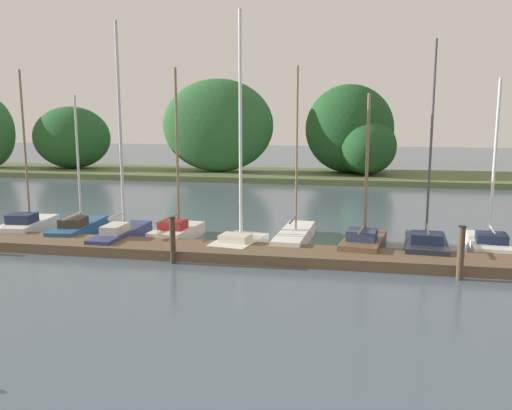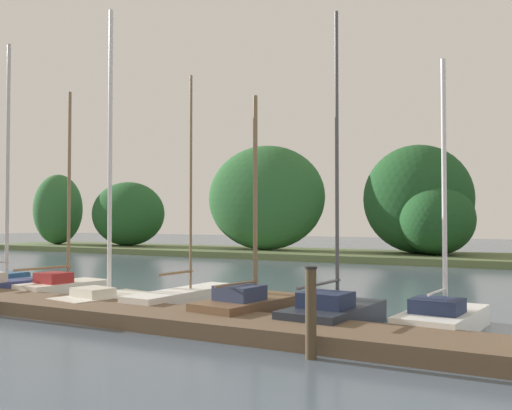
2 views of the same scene
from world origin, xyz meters
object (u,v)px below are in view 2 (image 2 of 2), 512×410
object	(u,v)px
sailboat_8	(444,315)
sailboat_3	(65,285)
sailboat_2	(1,282)
sailboat_4	(106,291)
sailboat_7	(335,311)
mooring_piling_2	(311,312)
sailboat_6	(252,304)
sailboat_5	(188,296)

from	to	relation	value
sailboat_8	sailboat_3	bearing A→B (deg)	96.33
sailboat_2	sailboat_4	size ratio (longest dim) A/B	0.98
sailboat_7	mooring_piling_2	xyz separation A→B (m)	(0.64, -2.84, 0.44)
sailboat_3	sailboat_6	bearing A→B (deg)	-89.33
sailboat_6	mooring_piling_2	world-z (taller)	sailboat_6
sailboat_2	sailboat_7	size ratio (longest dim) A/B	1.12
sailboat_3	sailboat_7	size ratio (longest dim) A/B	0.90
sailboat_4	mooring_piling_2	bearing A→B (deg)	-98.78
sailboat_4	sailboat_8	distance (m)	8.77
sailboat_3	mooring_piling_2	distance (m)	10.38
sailboat_2	sailboat_8	size ratio (longest dim) A/B	1.35
sailboat_2	mooring_piling_2	bearing A→B (deg)	-101.60
sailboat_3	sailboat_6	xyz separation A→B (m)	(7.06, -0.62, -0.01)
sailboat_2	sailboat_6	world-z (taller)	sailboat_2
sailboat_2	sailboat_4	world-z (taller)	sailboat_4
sailboat_8	sailboat_5	bearing A→B (deg)	94.82
sailboat_5	sailboat_3	bearing A→B (deg)	96.03
sailboat_2	sailboat_7	xyz separation A→B (m)	(11.06, 0.30, -0.09)
sailboat_3	sailboat_5	size ratio (longest dim) A/B	1.00
sailboat_6	sailboat_7	world-z (taller)	sailboat_7
sailboat_4	sailboat_8	bearing A→B (deg)	-72.43
sailboat_4	mooring_piling_2	distance (m)	7.51
sailboat_3	mooring_piling_2	world-z (taller)	sailboat_3
sailboat_4	sailboat_6	bearing A→B (deg)	-75.24
sailboat_3	sailboat_7	xyz separation A→B (m)	(9.16, -0.55, -0.02)
sailboat_3	sailboat_8	xyz separation A→B (m)	(11.38, 0.19, -0.03)
sailboat_3	sailboat_5	xyz separation A→B (m)	(4.54, 0.26, -0.08)
sailboat_2	sailboat_8	xyz separation A→B (m)	(13.28, 1.04, -0.11)
sailboat_5	sailboat_8	size ratio (longest dim) A/B	1.08
sailboat_3	mooring_piling_2	bearing A→B (deg)	-103.36
sailboat_7	sailboat_6	bearing A→B (deg)	96.40
sailboat_4	sailboat_5	bearing A→B (deg)	-45.95
mooring_piling_2	sailboat_7	bearing A→B (deg)	102.71
sailboat_2	sailboat_6	size ratio (longest dim) A/B	1.48
sailboat_3	sailboat_7	world-z (taller)	sailboat_7
sailboat_5	sailboat_8	bearing A→B (deg)	-87.74
sailboat_3	sailboat_8	size ratio (longest dim) A/B	1.08
sailboat_5	sailboat_7	size ratio (longest dim) A/B	0.90
sailboat_2	sailboat_7	bearing A→B (deg)	-87.81
sailboat_5	sailboat_2	bearing A→B (deg)	102.49
sailboat_5	mooring_piling_2	distance (m)	6.42
sailboat_6	sailboat_3	bearing A→B (deg)	93.40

